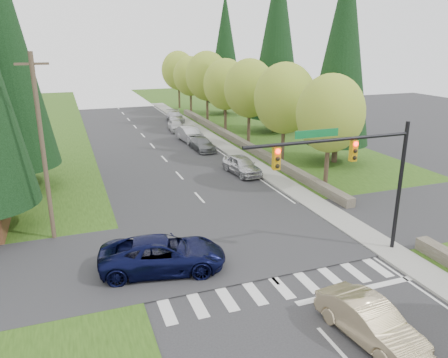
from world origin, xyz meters
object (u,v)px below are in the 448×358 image
sedan_champagne (370,322)px  parked_car_d (176,125)px  parked_car_e (175,117)px  parked_car_b (202,144)px  parked_car_c (190,134)px  suv_navy (163,254)px  parked_car_a (242,165)px

sedan_champagne → parked_car_d: 39.69m
sedan_champagne → parked_car_e: bearing=77.2°
parked_car_b → parked_car_c: bearing=89.9°
parked_car_e → parked_car_d: bearing=-97.4°
parked_car_e → parked_car_b: bearing=-88.7°
sedan_champagne → suv_navy: size_ratio=0.76×
parked_car_d → parked_car_a: bearing=-82.9°
parked_car_c → parked_car_d: bearing=84.4°
suv_navy → parked_car_a: (9.50, 13.12, -0.07)m
sedan_champagne → parked_car_e: size_ratio=0.92×
sedan_champagne → parked_car_a: (3.53, 20.70, 0.02)m
suv_navy → parked_car_c: size_ratio=1.21×
suv_navy → parked_car_d: bearing=-4.1°
sedan_champagne → parked_car_c: 33.65m
parked_car_a → parked_car_d: bearing=86.2°
parked_car_a → parked_car_d: (-0.72, 18.89, -0.08)m
parked_car_e → suv_navy: bearing=-99.1°
suv_navy → parked_car_e: (10.18, 37.94, -0.12)m
parked_car_b → suv_navy: bearing=-113.6°
parked_car_d → suv_navy: bearing=-100.5°
sedan_champagne → suv_navy: 9.65m
parked_car_c → parked_car_e: size_ratio=1.00×
parked_car_a → parked_car_b: (-0.62, 8.78, -0.13)m
suv_navy → parked_car_a: suv_navy is taller
sedan_champagne → parked_car_b: sedan_champagne is taller
parked_car_b → parked_car_e: parked_car_e is taller
sedan_champagne → parked_car_c: size_ratio=0.92×
parked_car_b → parked_car_d: (-0.10, 10.10, 0.05)m
parked_car_a → parked_car_c: parked_car_c is taller
sedan_champagne → parked_car_b: size_ratio=1.04×
sedan_champagne → suv_navy: (-5.97, 7.58, 0.09)m
parked_car_d → parked_car_e: parked_car_e is taller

